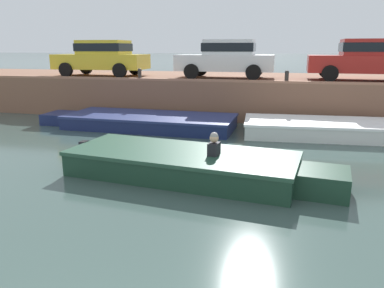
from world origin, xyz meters
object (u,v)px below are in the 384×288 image
at_px(car_centre_red, 367,58).
at_px(mooring_bollard_mid, 287,76).
at_px(car_leftmost_yellow, 102,56).
at_px(car_left_inner_white, 227,57).
at_px(motorboat_passing, 192,165).
at_px(mooring_bollard_west, 140,74).
at_px(boat_moored_west_navy, 143,121).
at_px(boat_moored_central_white, 340,129).

xyz_separation_m(car_centre_red, mooring_bollard_mid, (-2.94, -1.77, -0.61)).
bearing_deg(car_leftmost_yellow, car_left_inner_white, -0.00).
bearing_deg(mooring_bollard_mid, motorboat_passing, -106.57).
distance_m(car_centre_red, mooring_bollard_mid, 3.48).
height_order(car_leftmost_yellow, mooring_bollard_mid, car_leftmost_yellow).
distance_m(mooring_bollard_west, mooring_bollard_mid, 5.58).
bearing_deg(motorboat_passing, boat_moored_west_navy, 121.88).
height_order(car_left_inner_white, mooring_bollard_west, car_left_inner_white).
relative_size(motorboat_passing, mooring_bollard_west, 13.51).
bearing_deg(motorboat_passing, mooring_bollard_west, 119.43).
relative_size(motorboat_passing, mooring_bollard_mid, 13.51).
bearing_deg(car_centre_red, mooring_bollard_mid, -148.86).
xyz_separation_m(boat_moored_central_white, motorboat_passing, (-3.64, -4.75, 0.03)).
distance_m(car_leftmost_yellow, car_centre_red, 10.95).
relative_size(boat_moored_west_navy, mooring_bollard_mid, 15.71).
distance_m(boat_moored_west_navy, car_centre_red, 8.81).
relative_size(car_leftmost_yellow, mooring_bollard_west, 9.11).
height_order(boat_moored_central_white, car_centre_red, car_centre_red).
bearing_deg(boat_moored_west_navy, motorboat_passing, -58.12).
distance_m(motorboat_passing, mooring_bollard_west, 7.58).
bearing_deg(boat_moored_central_white, car_leftmost_yellow, 160.22).
bearing_deg(car_leftmost_yellow, boat_moored_west_navy, -48.39).
distance_m(car_left_inner_white, mooring_bollard_west, 3.67).
distance_m(motorboat_passing, car_left_inner_white, 8.52).
relative_size(car_left_inner_white, car_centre_red, 0.94).
xyz_separation_m(car_leftmost_yellow, mooring_bollard_west, (2.44, -1.78, -0.61)).
bearing_deg(car_leftmost_yellow, motorboat_passing, -53.57).
bearing_deg(boat_moored_west_navy, car_centre_red, 24.89).
xyz_separation_m(car_left_inner_white, mooring_bollard_mid, (2.43, -1.78, -0.61)).
bearing_deg(boat_moored_central_white, car_left_inner_white, 139.81).
xyz_separation_m(boat_moored_central_white, car_leftmost_yellow, (-9.73, 3.50, 2.10)).
distance_m(car_leftmost_yellow, mooring_bollard_west, 3.08).
relative_size(car_left_inner_white, mooring_bollard_mid, 8.94).
relative_size(boat_moored_west_navy, car_leftmost_yellow, 1.72).
bearing_deg(mooring_bollard_west, boat_moored_central_white, -13.30).
bearing_deg(car_centre_red, car_leftmost_yellow, 179.99).
bearing_deg(car_left_inner_white, motorboat_passing, -86.51).
height_order(motorboat_passing, car_leftmost_yellow, car_leftmost_yellow).
bearing_deg(motorboat_passing, car_leftmost_yellow, 126.43).
distance_m(motorboat_passing, mooring_bollard_mid, 6.91).
bearing_deg(car_leftmost_yellow, boat_moored_central_white, -19.78).
xyz_separation_m(car_centre_red, mooring_bollard_west, (-8.51, -1.77, -0.61)).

